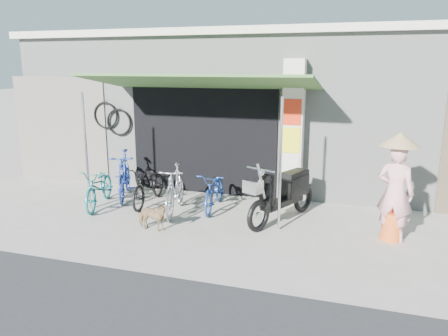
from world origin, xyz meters
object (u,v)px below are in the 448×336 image
(bike_navy, at_px, (215,190))
(nun, at_px, (396,188))
(bike_teal, at_px, (99,187))
(bike_blue, at_px, (124,175))
(bike_black, at_px, (149,185))
(moped, at_px, (284,194))
(bike_silver, at_px, (175,189))
(street_dog, at_px, (152,217))

(bike_navy, bearing_deg, nun, -16.91)
(bike_teal, relative_size, bike_blue, 0.92)
(bike_blue, height_order, bike_navy, bike_blue)
(bike_teal, distance_m, bike_black, 1.02)
(bike_black, xyz_separation_m, nun, (4.78, -0.53, 0.48))
(bike_blue, distance_m, bike_navy, 2.14)
(bike_black, height_order, moped, moped)
(moped, bearing_deg, nun, 13.82)
(bike_silver, distance_m, bike_navy, 0.82)
(bike_silver, relative_size, street_dog, 2.70)
(bike_silver, xyz_separation_m, street_dog, (-0.01, -1.01, -0.23))
(bike_teal, xyz_separation_m, bike_blue, (0.19, 0.68, 0.10))
(bike_teal, xyz_separation_m, nun, (5.69, -0.08, 0.48))
(bike_navy, distance_m, nun, 3.46)
(bike_blue, distance_m, nun, 5.56)
(bike_silver, bearing_deg, bike_teal, 171.45)
(bike_blue, xyz_separation_m, bike_silver, (1.47, -0.59, -0.03))
(bike_silver, relative_size, moped, 0.85)
(moped, distance_m, nun, 1.97)
(bike_black, bearing_deg, nun, -10.88)
(bike_black, xyz_separation_m, bike_navy, (1.42, 0.11, -0.02))
(nun, bearing_deg, bike_teal, 18.26)
(bike_blue, xyz_separation_m, nun, (5.50, -0.75, 0.37))
(bike_silver, relative_size, bike_navy, 1.08)
(moped, height_order, nun, nun)
(bike_silver, distance_m, moped, 2.14)
(bike_blue, distance_m, bike_black, 0.76)
(bike_teal, xyz_separation_m, street_dog, (1.65, -0.92, -0.17))
(moped, bearing_deg, bike_blue, -161.13)
(bike_navy, xyz_separation_m, moped, (1.46, -0.26, 0.13))
(bike_blue, relative_size, nun, 0.95)
(moped, bearing_deg, bike_silver, -149.62)
(bike_teal, bearing_deg, bike_silver, -12.30)
(street_dog, xyz_separation_m, moped, (2.14, 1.22, 0.27))
(moped, xyz_separation_m, nun, (1.90, -0.37, 0.37))
(nun, bearing_deg, moped, 7.95)
(bike_silver, xyz_separation_m, bike_navy, (0.67, 0.46, -0.09))
(bike_blue, xyz_separation_m, street_dog, (1.46, -1.60, -0.27))
(bike_silver, bearing_deg, nun, -14.10)
(bike_teal, height_order, bike_navy, bike_teal)
(bike_navy, relative_size, moped, 0.79)
(bike_blue, bearing_deg, bike_navy, -26.52)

